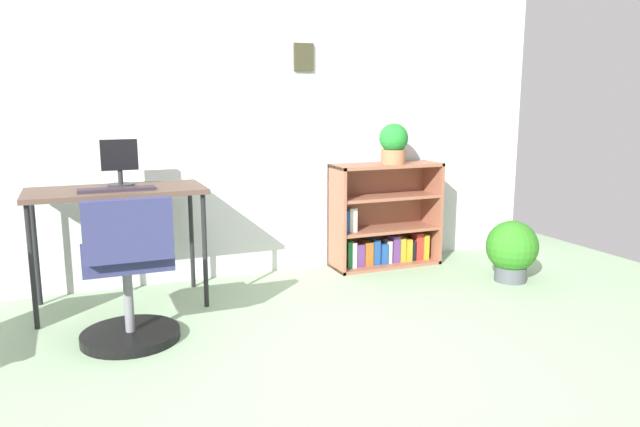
{
  "coord_description": "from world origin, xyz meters",
  "views": [
    {
      "loc": [
        -0.99,
        -2.07,
        1.27
      ],
      "look_at": [
        0.4,
        1.28,
        0.58
      ],
      "focal_mm": 33.64,
      "sensor_mm": 36.0,
      "label": 1
    }
  ],
  "objects_px": {
    "desk": "(117,199)",
    "potted_plant_on_shelf": "(394,143)",
    "keyboard": "(117,189)",
    "bookshelf_low": "(382,222)",
    "office_chair": "(128,281)",
    "monitor": "(120,163)",
    "potted_plant_floor": "(512,249)"
  },
  "relations": [
    {
      "from": "potted_plant_on_shelf",
      "to": "keyboard",
      "type": "bearing_deg",
      "value": -171.9
    },
    {
      "from": "monitor",
      "to": "office_chair",
      "type": "relative_size",
      "value": 0.36
    },
    {
      "from": "desk",
      "to": "bookshelf_low",
      "type": "distance_m",
      "value": 2.0
    },
    {
      "from": "keyboard",
      "to": "bookshelf_low",
      "type": "bearing_deg",
      "value": 9.8
    },
    {
      "from": "desk",
      "to": "potted_plant_floor",
      "type": "distance_m",
      "value": 2.69
    },
    {
      "from": "monitor",
      "to": "potted_plant_on_shelf",
      "type": "xyz_separation_m",
      "value": [
        1.98,
        0.07,
        0.07
      ]
    },
    {
      "from": "office_chair",
      "to": "keyboard",
      "type": "bearing_deg",
      "value": 89.28
    },
    {
      "from": "keyboard",
      "to": "office_chair",
      "type": "bearing_deg",
      "value": -90.72
    },
    {
      "from": "monitor",
      "to": "office_chair",
      "type": "height_order",
      "value": "monitor"
    },
    {
      "from": "potted_plant_on_shelf",
      "to": "potted_plant_floor",
      "type": "bearing_deg",
      "value": -50.04
    },
    {
      "from": "desk",
      "to": "potted_plant_on_shelf",
      "type": "relative_size",
      "value": 3.44
    },
    {
      "from": "keyboard",
      "to": "office_chair",
      "type": "xyz_separation_m",
      "value": [
        -0.01,
        -0.54,
        -0.4
      ]
    },
    {
      "from": "office_chair",
      "to": "bookshelf_low",
      "type": "relative_size",
      "value": 0.95
    },
    {
      "from": "desk",
      "to": "keyboard",
      "type": "height_order",
      "value": "keyboard"
    },
    {
      "from": "keyboard",
      "to": "bookshelf_low",
      "type": "xyz_separation_m",
      "value": [
        1.96,
        0.34,
        -0.41
      ]
    },
    {
      "from": "desk",
      "to": "monitor",
      "type": "bearing_deg",
      "value": 70.71
    },
    {
      "from": "monitor",
      "to": "potted_plant_floor",
      "type": "distance_m",
      "value": 2.72
    },
    {
      "from": "monitor",
      "to": "keyboard",
      "type": "xyz_separation_m",
      "value": [
        -0.04,
        -0.22,
        -0.14
      ]
    },
    {
      "from": "potted_plant_floor",
      "to": "office_chair",
      "type": "bearing_deg",
      "value": -177.0
    },
    {
      "from": "monitor",
      "to": "bookshelf_low",
      "type": "bearing_deg",
      "value": 3.65
    },
    {
      "from": "monitor",
      "to": "potted_plant_floor",
      "type": "height_order",
      "value": "monitor"
    },
    {
      "from": "monitor",
      "to": "bookshelf_low",
      "type": "xyz_separation_m",
      "value": [
        1.92,
        0.12,
        -0.55
      ]
    },
    {
      "from": "bookshelf_low",
      "to": "potted_plant_floor",
      "type": "height_order",
      "value": "bookshelf_low"
    },
    {
      "from": "keyboard",
      "to": "potted_plant_on_shelf",
      "type": "distance_m",
      "value": 2.05
    },
    {
      "from": "bookshelf_low",
      "to": "desk",
      "type": "bearing_deg",
      "value": -173.24
    },
    {
      "from": "potted_plant_on_shelf",
      "to": "potted_plant_floor",
      "type": "relative_size",
      "value": 0.7
    },
    {
      "from": "bookshelf_low",
      "to": "keyboard",
      "type": "bearing_deg",
      "value": -170.2
    },
    {
      "from": "keyboard",
      "to": "potted_plant_floor",
      "type": "distance_m",
      "value": 2.68
    },
    {
      "from": "potted_plant_floor",
      "to": "bookshelf_low",
      "type": "bearing_deg",
      "value": 130.62
    },
    {
      "from": "office_chair",
      "to": "bookshelf_low",
      "type": "xyz_separation_m",
      "value": [
        1.97,
        0.88,
        -0.01
      ]
    },
    {
      "from": "potted_plant_floor",
      "to": "keyboard",
      "type": "bearing_deg",
      "value": 171.1
    },
    {
      "from": "monitor",
      "to": "potted_plant_floor",
      "type": "xyz_separation_m",
      "value": [
        2.56,
        -0.62,
        -0.65
      ]
    }
  ]
}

